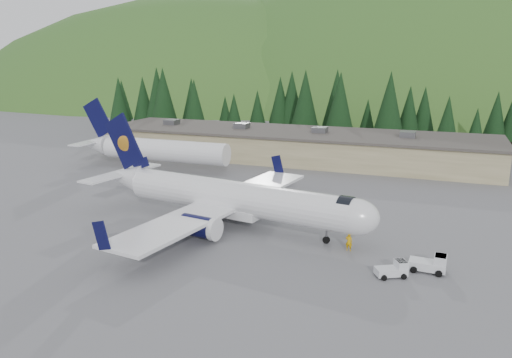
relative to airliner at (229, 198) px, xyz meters
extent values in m
plane|color=slate|center=(1.02, -0.16, -3.11)|extent=(600.00, 600.00, 0.00)
cylinder|color=white|center=(1.02, -0.16, 0.16)|extent=(27.15, 7.68, 3.61)
ellipsoid|color=white|center=(14.31, -2.21, 0.16)|extent=(5.19, 4.29, 3.61)
cylinder|color=black|center=(13.36, -2.06, 0.59)|extent=(1.78, 3.15, 2.98)
cone|color=white|center=(-15.13, 2.34, 0.54)|extent=(6.25, 4.45, 3.61)
cube|color=white|center=(0.07, -0.01, -1.36)|extent=(8.07, 4.21, 0.96)
cube|color=white|center=(-0.88, 0.14, -0.80)|extent=(10.21, 33.10, 0.34)
cube|color=#090A34|center=(0.19, 16.50, 0.44)|extent=(1.95, 0.44, 2.76)
cube|color=#090A34|center=(-4.80, -15.79, 0.44)|extent=(1.95, 0.44, 2.76)
cylinder|color=#090A34|center=(0.92, 5.50, -1.62)|extent=(4.33, 2.80, 2.21)
cylinder|color=white|center=(2.72, 5.22, -1.62)|extent=(0.93, 2.41, 2.35)
cube|color=white|center=(0.92, 5.50, -1.09)|extent=(2.13, 0.56, 0.86)
cylinder|color=#090A34|center=(-0.78, -5.52, -1.62)|extent=(4.33, 2.80, 2.21)
cylinder|color=white|center=(1.02, -5.80, -1.62)|extent=(0.93, 2.41, 2.35)
cube|color=white|center=(-0.78, -5.52, -1.09)|extent=(2.13, 0.56, 0.86)
cube|color=#090A34|center=(-14.94, 2.31, 5.04)|extent=(5.92, 1.19, 7.06)
ellipsoid|color=orange|center=(-14.72, 2.47, 4.85)|extent=(1.91, 0.46, 1.90)
ellipsoid|color=orange|center=(-14.78, 2.09, 4.85)|extent=(1.91, 0.46, 1.90)
cube|color=#090A34|center=(-12.47, 1.93, 2.54)|extent=(2.66, 0.64, 1.91)
cube|color=white|center=(-15.61, 2.41, 1.02)|extent=(4.30, 12.25, 0.21)
cylinder|color=slate|center=(11.46, -1.77, -2.25)|extent=(0.22, 0.22, 1.73)
cylinder|color=black|center=(11.46, -1.77, -2.75)|extent=(0.76, 0.38, 0.73)
cylinder|color=slate|center=(-1.44, 2.85, -2.15)|extent=(0.26, 0.26, 1.92)
cylinder|color=black|center=(-1.06, 2.79, -2.58)|extent=(1.10, 0.49, 1.06)
cylinder|color=black|center=(-1.82, 2.91, -2.58)|extent=(1.10, 0.49, 1.06)
cylinder|color=slate|center=(-2.23, -2.28, -2.15)|extent=(0.26, 0.26, 1.92)
cylinder|color=black|center=(-1.85, -2.34, -2.58)|extent=(1.10, 0.49, 1.06)
cylinder|color=black|center=(-2.61, -2.22, -2.58)|extent=(1.10, 0.49, 1.06)
cylinder|color=white|center=(-20.98, 21.84, 0.09)|extent=(22.00, 3.60, 3.60)
cone|color=white|center=(-34.98, 21.84, 0.29)|extent=(5.00, 3.60, 3.60)
cube|color=#090A34|center=(-33.98, 21.84, 4.89)|extent=(5.82, 0.28, 6.89)
cube|color=white|center=(-34.98, 21.84, 0.89)|extent=(2.40, 11.00, 0.20)
cube|color=silver|center=(18.37, -7.44, -2.63)|extent=(2.92, 2.41, 0.61)
cube|color=silver|center=(19.13, -7.02, -2.11)|extent=(1.35, 1.49, 0.78)
cube|color=black|center=(19.13, -7.02, -1.76)|extent=(1.23, 1.37, 0.09)
cylinder|color=black|center=(18.79, -6.41, -2.87)|extent=(0.52, 0.40, 0.49)
cylinder|color=black|center=(19.47, -7.63, -2.87)|extent=(0.52, 0.40, 0.49)
cylinder|color=black|center=(17.27, -7.25, -2.87)|extent=(0.52, 0.40, 0.49)
cylinder|color=black|center=(17.94, -8.47, -2.87)|extent=(0.52, 0.40, 0.49)
cube|color=silver|center=(21.23, -5.21, -2.55)|extent=(3.16, 1.69, 0.72)
cube|color=silver|center=(22.26, -5.26, -1.93)|extent=(1.10, 1.49, 0.93)
cube|color=black|center=(22.26, -5.26, -1.52)|extent=(0.99, 1.38, 0.10)
cylinder|color=black|center=(22.30, -4.44, -2.82)|extent=(0.59, 0.25, 0.58)
cylinder|color=black|center=(22.22, -6.09, -2.82)|extent=(0.59, 0.25, 0.58)
cylinder|color=black|center=(20.24, -4.34, -2.82)|extent=(0.59, 0.25, 0.58)
cylinder|color=black|center=(20.16, -5.99, -2.82)|extent=(0.59, 0.25, 0.58)
cube|color=#8E835B|center=(-3.98, 37.84, -0.71)|extent=(70.00, 16.00, 4.80)
cube|color=#47423D|center=(-3.98, 37.84, 1.84)|extent=(71.00, 17.00, 0.40)
cube|color=slate|center=(-28.98, 37.84, 2.49)|extent=(2.50, 2.50, 1.00)
cube|color=slate|center=(-13.98, 37.84, 2.49)|extent=(2.50, 2.50, 1.00)
cube|color=slate|center=(1.02, 37.84, 2.49)|extent=(2.50, 2.50, 1.00)
cube|color=slate|center=(16.02, 37.84, 2.49)|extent=(2.50, 2.50, 1.00)
imported|color=#DA9E06|center=(13.93, -2.92, -2.19)|extent=(0.70, 0.48, 1.84)
cone|color=black|center=(-59.41, 64.48, 3.87)|extent=(5.12, 5.12, 10.46)
cone|color=black|center=(-54.98, 57.06, 4.50)|extent=(5.58, 5.58, 11.41)
cone|color=black|center=(-49.76, 59.80, 4.55)|extent=(5.62, 5.62, 11.49)
cone|color=black|center=(-44.95, 58.76, 5.89)|extent=(6.60, 6.60, 13.50)
cone|color=black|center=(-41.52, 55.90, 5.88)|extent=(6.59, 6.59, 13.48)
cone|color=black|center=(-37.87, 63.19, 4.36)|extent=(5.48, 5.48, 11.21)
cone|color=black|center=(-32.91, 55.10, 4.43)|extent=(5.53, 5.53, 11.31)
cone|color=black|center=(-29.87, 65.60, 1.87)|extent=(3.65, 3.65, 7.47)
cone|color=black|center=(-24.87, 59.55, 2.52)|extent=(4.13, 4.13, 8.45)
cone|color=black|center=(-20.44, 63.40, 2.89)|extent=(4.40, 4.40, 9.01)
cone|color=black|center=(-15.45, 65.54, 4.70)|extent=(5.73, 5.73, 11.71)
cone|color=black|center=(-12.86, 66.34, 5.45)|extent=(6.28, 6.28, 12.84)
cone|color=black|center=(-7.93, 60.43, 5.72)|extent=(6.47, 6.47, 13.24)
cone|color=black|center=(-1.95, 65.74, 5.73)|extent=(6.49, 6.49, 13.27)
cone|color=black|center=(0.34, 58.27, 5.55)|extent=(6.35, 6.35, 12.99)
cone|color=black|center=(5.13, 66.13, 2.00)|extent=(3.75, 3.75, 7.67)
cone|color=black|center=(10.48, 59.87, 5.66)|extent=(6.43, 6.43, 13.15)
cone|color=black|center=(14.35, 62.43, 3.91)|extent=(5.15, 5.15, 10.53)
cone|color=black|center=(17.29, 64.15, 3.81)|extent=(5.08, 5.08, 10.39)
cone|color=black|center=(22.11, 58.26, 3.03)|extent=(4.50, 4.50, 9.21)
cone|color=black|center=(27.52, 59.02, 1.73)|extent=(3.55, 3.55, 7.25)
cone|color=black|center=(31.19, 62.40, 3.51)|extent=(4.85, 4.85, 9.93)
ellipsoid|color=#295F24|center=(-88.98, 169.84, -78.11)|extent=(336.00, 240.00, 240.00)
ellipsoid|color=#295F24|center=(41.02, 199.84, -88.11)|extent=(420.00, 300.00, 300.00)
camera|label=1|loc=(21.56, -48.35, 15.21)|focal=35.00mm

